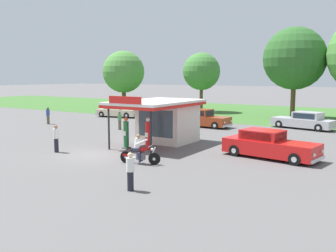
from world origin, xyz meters
The scene contains 18 objects.
ground_plane centered at (0.00, 0.00, 0.00)m, with size 300.00×300.00×0.00m, color #5B5959.
grass_verge_strip centered at (0.00, 30.00, 0.00)m, with size 120.00×24.00×0.01m, color #3D6B2D.
service_station_kiosk centered at (1.34, 5.64, 1.74)m, with size 4.12×6.65×3.42m.
gas_pump_nearside centered at (0.48, 2.38, 0.93)m, with size 0.44×0.44×2.02m.
gas_pump_offside centered at (2.20, 2.38, 0.97)m, with size 0.44×0.44×2.10m.
motorcycle_with_rider centered at (3.71, -0.57, 0.65)m, with size 2.18×0.84×1.58m.
featured_classic_sedan centered at (9.02, 4.56, 0.72)m, with size 5.65×2.67×1.57m.
parked_car_back_row_far_right centered at (-0.14, 14.46, 0.71)m, with size 4.92×2.14×1.59m.
parked_car_back_row_centre centered at (7.89, 17.94, 0.68)m, with size 5.69×2.90×1.51m.
parked_car_back_row_far_left centered at (-6.66, 19.35, 0.68)m, with size 5.04×2.60×1.49m.
parked_car_back_row_centre_right centered at (-12.17, 16.66, 0.67)m, with size 5.06×2.63×1.45m.
bystander_leaning_by_kiosk centered at (-13.68, 8.20, 0.86)m, with size 0.34×0.34×1.64m.
bystander_chatting_near_pumps centered at (-5.38, 8.87, 0.84)m, with size 0.34×0.34×1.60m.
bystander_standing_back_lot centered at (-2.40, -0.78, 0.89)m, with size 0.34×0.34×1.68m.
bystander_admiring_sedan centered at (6.24, -4.59, 0.83)m, with size 0.34×0.34×1.58m.
tree_oak_left centered at (-7.12, 27.21, 5.05)m, with size 4.76×4.76×7.54m.
tree_oak_right centered at (4.85, 25.97, 6.45)m, with size 6.72×6.72×9.82m.
tree_oak_distant_spare centered at (-17.59, 24.81, 5.03)m, with size 5.71×5.71×8.00m.
Camera 1 is at (15.53, -16.46, 4.63)m, focal length 40.84 mm.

